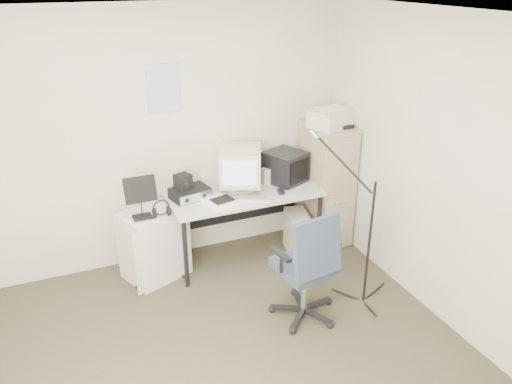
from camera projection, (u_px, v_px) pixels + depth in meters
name	position (u px, v px, depth m)	size (l,w,h in m)	color
floor	(238.00, 365.00, 3.79)	(3.60, 3.60, 0.01)	#383424
ceiling	(232.00, 18.00, 2.76)	(3.60, 3.60, 0.01)	white
wall_back	(169.00, 139.00, 4.79)	(3.60, 0.02, 2.50)	silver
wall_right	(449.00, 177.00, 3.92)	(0.02, 3.60, 2.50)	silver
wall_calendar	(163.00, 88.00, 4.57)	(0.30, 0.02, 0.44)	white
filing_cabinet	(325.00, 184.00, 5.33)	(0.40, 0.60, 1.30)	#9A8A69
printer	(333.00, 118.00, 4.98)	(0.45, 0.30, 0.17)	silver
desk	(244.00, 225.00, 5.08)	(1.50, 0.70, 0.73)	beige
crt_monitor	(241.00, 169.00, 4.89)	(0.39, 0.41, 0.43)	silver
crt_tv	(285.00, 167.00, 5.12)	(0.35, 0.37, 0.32)	black
desk_speaker	(266.00, 176.00, 5.09)	(0.09, 0.09, 0.16)	beige
keyboard	(248.00, 199.00, 4.76)	(0.40, 0.14, 0.02)	silver
mouse	(281.00, 192.00, 4.90)	(0.06, 0.10, 0.03)	black
radio_receiver	(190.00, 193.00, 4.78)	(0.35, 0.25, 0.10)	black
radio_speaker	(183.00, 182.00, 4.73)	(0.14, 0.13, 0.14)	black
papers	(218.00, 202.00, 4.70)	(0.24, 0.33, 0.02)	white
pc_tower	(298.00, 235.00, 5.19)	(0.21, 0.47, 0.44)	silver
office_chair	(306.00, 264.00, 4.13)	(0.59, 0.59, 1.02)	#313B49
side_cart	(154.00, 244.00, 4.77)	(0.55, 0.44, 0.68)	silver
music_stand	(140.00, 197.00, 4.45)	(0.28, 0.15, 0.42)	black
headphones	(162.00, 211.00, 4.54)	(0.17, 0.17, 0.03)	black
mic_stand	(371.00, 226.00, 4.21)	(0.02, 0.02, 1.53)	black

